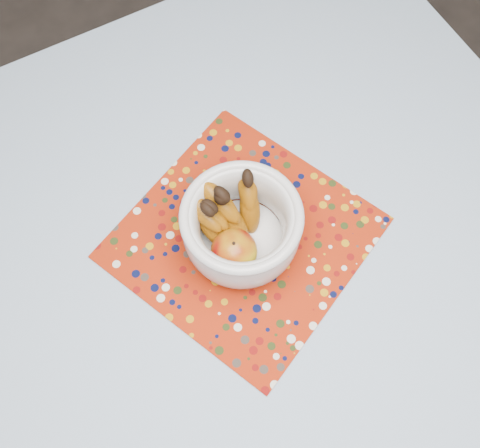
# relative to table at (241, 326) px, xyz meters

# --- Properties ---
(table) EXTENTS (1.20, 1.20, 0.75)m
(table) POSITION_rel_table_xyz_m (0.00, 0.00, 0.00)
(table) COLOR brown
(table) RESTS_ON ground
(tablecloth) EXTENTS (1.32, 1.32, 0.01)m
(tablecloth) POSITION_rel_table_xyz_m (0.00, 0.00, 0.08)
(tablecloth) COLOR #6186A2
(tablecloth) RESTS_ON table
(placemat) EXTENTS (0.49, 0.49, 0.00)m
(placemat) POSITION_rel_table_xyz_m (0.07, 0.11, 0.09)
(placemat) COLOR #931E08
(placemat) RESTS_ON tablecloth
(fruit_bowl) EXTENTS (0.19, 0.20, 0.14)m
(fruit_bowl) POSITION_rel_table_xyz_m (0.05, 0.12, 0.16)
(fruit_bowl) COLOR silver
(fruit_bowl) RESTS_ON placemat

